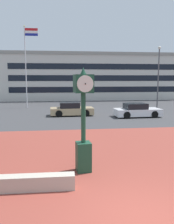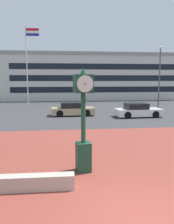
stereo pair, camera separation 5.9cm
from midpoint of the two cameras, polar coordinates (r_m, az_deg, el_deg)
The scene contains 9 objects.
ground_plane at distance 6.79m, azimuth 13.07°, elevation -23.86°, with size 200.00×200.00×0.00m, color #38383A.
plaza_brick_paving at distance 9.68m, azimuth 6.12°, elevation -13.55°, with size 44.00×14.73×0.01m, color brown.
planter_wall at distance 8.11m, azimuth -15.08°, elevation -16.36°, with size 3.20×0.40×0.50m, color #ADA393.
street_clock at distance 8.89m, azimuth -1.08°, elevation -2.16°, with size 0.73×0.79×3.98m.
car_street_far at distance 22.80m, azimuth -3.91°, elevation 0.58°, with size 4.17×1.93×1.28m.
car_street_distant at distance 22.48m, azimuth 11.95°, elevation 0.31°, with size 4.33×2.10×1.28m.
flagpole_primary at distance 29.60m, azimuth -14.50°, elevation 11.92°, with size 1.61×0.14×9.72m.
civic_building at distance 44.11m, azimuth 1.08°, elevation 8.57°, with size 31.14×13.31×7.73m.
street_lamp_post at distance 29.15m, azimuth 16.93°, elevation 9.45°, with size 0.36×0.36×7.28m.
Camera 1 is at (-2.09, -5.39, 3.58)m, focal length 37.61 mm.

